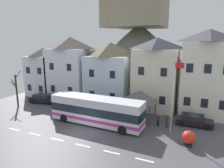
% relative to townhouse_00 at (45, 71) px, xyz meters
% --- Properties ---
extents(ground_plane, '(40.00, 60.00, 0.07)m').
position_rel_townhouse_00_xyz_m(ground_plane, '(15.15, -11.63, -4.38)').
color(ground_plane, '#4F4D54').
extents(townhouse_00, '(5.14, 5.33, 8.70)m').
position_rel_townhouse_00_xyz_m(townhouse_00, '(0.00, 0.00, 0.00)').
color(townhouse_00, silver).
rests_on(townhouse_00, ground_plane).
extents(townhouse_01, '(6.92, 6.08, 10.58)m').
position_rel_townhouse_00_xyz_m(townhouse_01, '(5.72, 0.38, 0.94)').
color(townhouse_01, white).
rests_on(townhouse_01, ground_plane).
extents(townhouse_02, '(6.86, 6.51, 9.67)m').
position_rel_townhouse_00_xyz_m(townhouse_02, '(13.21, 0.59, 0.49)').
color(townhouse_02, silver).
rests_on(townhouse_02, ground_plane).
extents(townhouse_03, '(6.01, 5.49, 10.31)m').
position_rel_townhouse_00_xyz_m(townhouse_03, '(20.64, 0.08, 0.81)').
color(townhouse_03, beige).
rests_on(townhouse_03, ground_plane).
extents(townhouse_04, '(6.03, 7.04, 11.36)m').
position_rel_townhouse_00_xyz_m(townhouse_04, '(27.22, 0.86, 1.33)').
color(townhouse_04, '#EAE6C8').
rests_on(townhouse_04, ground_plane).
extents(hilltop_castle, '(33.31, 33.31, 21.73)m').
position_rel_townhouse_00_xyz_m(hilltop_castle, '(12.17, 20.07, 3.67)').
color(hilltop_castle, '#5A584F').
rests_on(hilltop_castle, ground_plane).
extents(transit_bus, '(11.52, 3.06, 3.28)m').
position_rel_townhouse_00_xyz_m(transit_bus, '(15.47, -8.74, -2.69)').
color(transit_bus, silver).
rests_on(transit_bus, ground_plane).
extents(bus_shelter, '(3.60, 3.60, 3.81)m').
position_rel_townhouse_00_xyz_m(bus_shelter, '(19.79, -5.20, -1.26)').
color(bus_shelter, '#473D33').
rests_on(bus_shelter, ground_plane).
extents(parked_car_00, '(4.80, 2.40, 1.45)m').
position_rel_townhouse_00_xyz_m(parked_car_00, '(3.54, -4.54, -3.64)').
color(parked_car_00, black).
rests_on(parked_car_00, ground_plane).
extents(parked_car_01, '(4.14, 1.96, 1.29)m').
position_rel_townhouse_00_xyz_m(parked_car_01, '(26.18, -4.49, -3.71)').
color(parked_car_01, black).
rests_on(parked_car_01, ground_plane).
extents(pedestrian_00, '(0.31, 0.34, 1.47)m').
position_rel_townhouse_00_xyz_m(pedestrian_00, '(22.36, -6.36, -3.59)').
color(pedestrian_00, black).
rests_on(pedestrian_00, ground_plane).
extents(pedestrian_01, '(0.36, 0.36, 1.67)m').
position_rel_townhouse_00_xyz_m(pedestrian_01, '(23.36, -6.45, -3.38)').
color(pedestrian_01, '#2D2D38').
rests_on(pedestrian_01, ground_plane).
extents(public_bench, '(1.60, 0.48, 0.87)m').
position_rel_townhouse_00_xyz_m(public_bench, '(18.59, -3.49, -3.88)').
color(public_bench, '#473828').
rests_on(public_bench, ground_plane).
extents(flagpole, '(0.95, 0.10, 7.72)m').
position_rel_townhouse_00_xyz_m(flagpole, '(24.03, -7.72, 0.09)').
color(flagpole, silver).
rests_on(flagpole, ground_plane).
extents(harbour_buoy, '(1.24, 1.24, 1.49)m').
position_rel_townhouse_00_xyz_m(harbour_buoy, '(25.84, -9.83, -3.53)').
color(harbour_buoy, black).
rests_on(harbour_buoy, ground_plane).
extents(bare_tree_00, '(1.51, 1.44, 5.53)m').
position_rel_townhouse_00_xyz_m(bare_tree_00, '(1.35, -7.65, -1.67)').
color(bare_tree_00, '#382D28').
rests_on(bare_tree_00, ground_plane).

